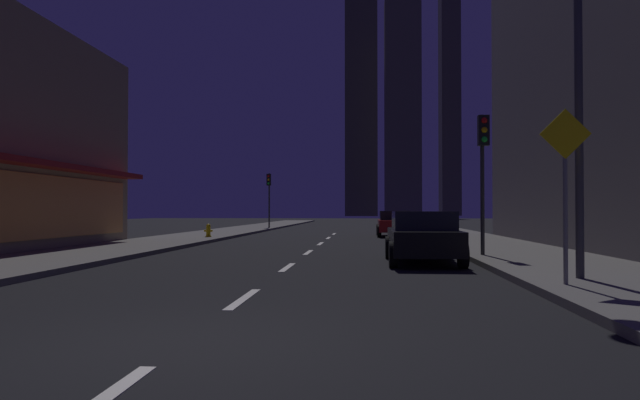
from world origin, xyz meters
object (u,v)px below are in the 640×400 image
(car_parked_far, at_px, (394,223))
(traffic_light_near_right, at_px, (483,153))
(car_parked_near, at_px, (423,237))
(traffic_light_far_left, at_px, (269,188))
(fire_hydrant_far_left, at_px, (208,231))
(street_lamp_right, at_px, (535,29))
(pedestrian_crossing_sign, at_px, (565,180))

(car_parked_far, distance_m, traffic_light_near_right, 15.49)
(car_parked_near, xyz_separation_m, traffic_light_far_left, (-9.10, 27.20, 2.45))
(fire_hydrant_far_left, bearing_deg, traffic_light_near_right, -43.24)
(fire_hydrant_far_left, relative_size, traffic_light_near_right, 0.16)
(traffic_light_near_right, distance_m, traffic_light_far_left, 28.27)
(car_parked_near, xyz_separation_m, street_lamp_right, (1.78, -4.55, 4.33))
(car_parked_far, distance_m, street_lamp_right, 21.39)
(pedestrian_crossing_sign, bearing_deg, fire_hydrant_far_left, 123.45)
(car_parked_near, height_order, fire_hydrant_far_left, car_parked_near)
(car_parked_near, height_order, traffic_light_near_right, traffic_light_near_right)
(car_parked_far, distance_m, pedestrian_crossing_sign, 21.99)
(car_parked_near, distance_m, car_parked_far, 16.33)
(pedestrian_crossing_sign, bearing_deg, car_parked_near, 109.88)
(traffic_light_far_left, height_order, pedestrian_crossing_sign, traffic_light_far_left)
(traffic_light_near_right, bearing_deg, traffic_light_far_left, 112.90)
(traffic_light_far_left, bearing_deg, car_parked_near, -71.50)
(car_parked_far, distance_m, fire_hydrant_far_left, 10.50)
(traffic_light_far_left, bearing_deg, street_lamp_right, -71.08)
(traffic_light_far_left, height_order, street_lamp_right, street_lamp_right)
(car_parked_near, distance_m, street_lamp_right, 6.52)
(car_parked_near, xyz_separation_m, car_parked_far, (0.00, 16.33, 0.00))
(traffic_light_far_left, relative_size, street_lamp_right, 0.64)
(fire_hydrant_far_left, bearing_deg, traffic_light_far_left, 88.50)
(street_lamp_right, bearing_deg, fire_hydrant_far_left, 124.48)
(traffic_light_far_left, xyz_separation_m, pedestrian_crossing_sign, (11.10, -32.73, -1.18))
(car_parked_far, relative_size, pedestrian_crossing_sign, 1.34)
(traffic_light_near_right, xyz_separation_m, street_lamp_right, (-0.12, -5.70, 1.87))
(car_parked_near, distance_m, fire_hydrant_far_left, 15.21)
(car_parked_far, xyz_separation_m, traffic_light_far_left, (-9.10, 10.87, 2.45))
(fire_hydrant_far_left, relative_size, street_lamp_right, 0.10)
(traffic_light_near_right, bearing_deg, street_lamp_right, -91.21)
(car_parked_far, height_order, traffic_light_near_right, traffic_light_near_right)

